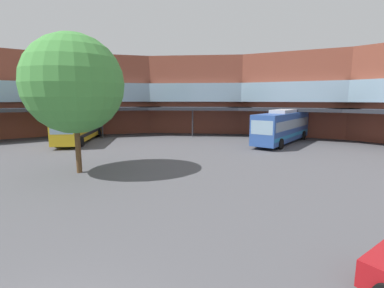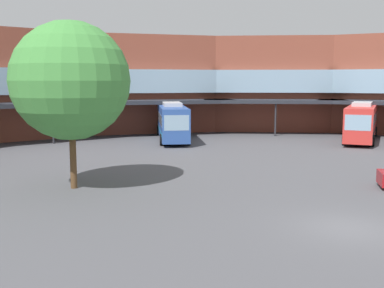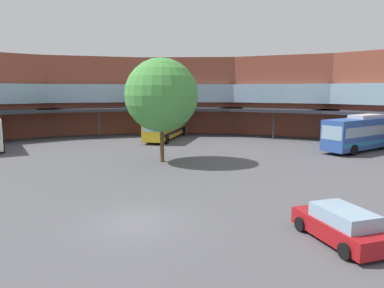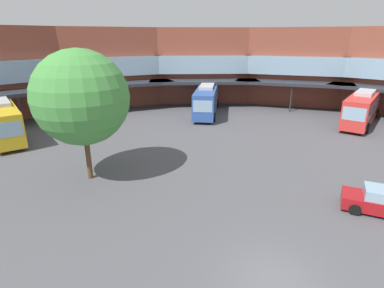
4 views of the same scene
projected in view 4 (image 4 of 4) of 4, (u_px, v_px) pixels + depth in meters
ground_plane at (273, 280)px, 13.10m from camera, size 128.46×128.46×0.00m
station_building at (133, 80)px, 31.94m from camera, size 85.71×46.27×11.09m
bus_0 at (207, 99)px, 40.92m from camera, size 8.45×11.84×3.81m
bus_1 at (363, 107)px, 36.18m from camera, size 11.74×8.31×3.87m
bus_2 at (2, 119)px, 31.12m from camera, size 4.92×12.55×3.82m
plaza_tree at (81, 98)px, 20.57m from camera, size 6.48×6.48×9.19m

